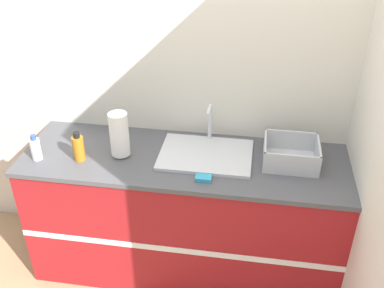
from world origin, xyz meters
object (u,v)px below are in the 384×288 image
dish_rack (291,155)px  bottle_amber (78,148)px  sink (206,153)px  bottle_clear (36,149)px  paper_towel_roll (119,135)px

dish_rack → bottle_amber: (-1.23, -0.16, 0.03)m
sink → bottle_clear: (-0.99, -0.19, 0.06)m
sink → dish_rack: size_ratio=1.74×
paper_towel_roll → dish_rack: 1.01m
paper_towel_roll → bottle_amber: paper_towel_roll is taller
dish_rack → bottle_amber: size_ratio=1.70×
paper_towel_roll → sink: bearing=8.3°
dish_rack → bottle_clear: 1.50m
dish_rack → bottle_clear: bottle_clear is taller
bottle_clear → dish_rack: bearing=7.5°
sink → paper_towel_roll: size_ratio=1.96×
sink → bottle_amber: 0.75m
dish_rack → bottle_amber: bottle_amber is taller
bottle_amber → bottle_clear: 0.26m
paper_towel_roll → bottle_amber: (-0.23, -0.08, -0.06)m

